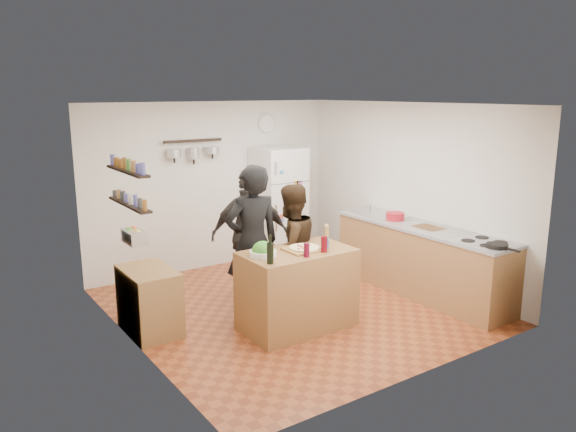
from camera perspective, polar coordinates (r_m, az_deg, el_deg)
room_shell at (r=7.10m, az=-1.32°, el=1.21°), size 4.20×4.20×4.20m
prep_island at (r=6.40m, az=0.94°, el=-7.47°), size 1.25×0.72×0.91m
pizza_board at (r=6.29m, az=1.66°, el=-3.40°), size 0.42×0.34×0.02m
pizza at (r=6.28m, az=1.66°, el=-3.23°), size 0.34×0.34×0.02m
salad_bowl at (r=6.07m, az=-2.56°, el=-3.81°), size 0.30×0.30×0.06m
wine_bottle at (r=5.79m, az=-1.82°, el=-3.82°), size 0.07×0.07×0.22m
wine_glass_near at (r=6.02m, az=1.90°, el=-3.47°), size 0.06×0.06×0.15m
wine_glass_far at (r=6.21m, az=3.69°, el=-2.87°), size 0.07×0.07×0.18m
pepper_mill at (r=6.53m, az=3.93°, el=-2.04°), size 0.06×0.06×0.19m
salt_canister at (r=6.32m, az=3.81°, el=-2.83°), size 0.08×0.08×0.12m
person_left at (r=6.54m, az=-3.64°, el=-2.76°), size 0.72×0.52×1.84m
person_center at (r=6.78m, az=0.25°, el=-3.35°), size 0.83×0.68×1.58m
person_back at (r=7.20m, az=-3.87°, el=-1.96°), size 1.07×0.82×1.69m
counter_run at (r=7.68m, az=13.36°, el=-4.40°), size 0.63×2.63×0.90m
stove_top at (r=6.99m, az=19.30°, el=-2.57°), size 0.60×0.62×0.02m
skillet at (r=6.76m, az=20.46°, el=-2.85°), size 0.24×0.24×0.05m
sink at (r=8.14m, az=9.11°, el=0.13°), size 0.50×0.80×0.03m
cutting_board at (r=7.50m, az=14.08°, el=-1.21°), size 0.30×0.40×0.02m
red_bowl at (r=7.82m, az=10.84°, el=-0.03°), size 0.25×0.25×0.10m
fridge at (r=8.79m, az=-0.98°, el=1.13°), size 0.70×0.68×1.80m
wall_clock at (r=8.91m, az=-2.20°, el=9.38°), size 0.30×0.03×0.30m
spice_shelf_lower at (r=6.05m, az=-15.81°, el=1.14°), size 0.12×1.00×0.02m
spice_shelf_upper at (r=5.99m, az=-16.01°, el=4.42°), size 0.12×1.00×0.02m
produce_basket at (r=6.14m, az=-15.35°, el=-2.03°), size 0.18×0.35×0.14m
side_table at (r=6.52m, az=-13.91°, el=-8.34°), size 0.50×0.80×0.73m
pot_rack at (r=8.23m, az=-9.62°, el=7.55°), size 0.90×0.04×0.04m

